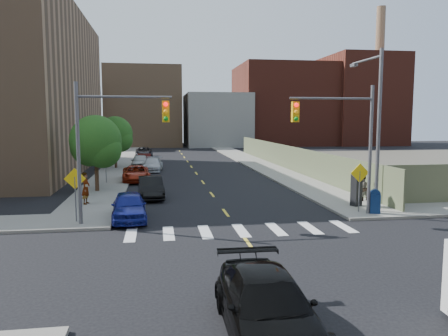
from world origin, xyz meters
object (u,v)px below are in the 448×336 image
object	(u,v)px
parked_car_black	(151,187)
parked_car_maroon	(144,160)
payphone	(356,190)
pedestrian_east	(362,188)
parked_car_silver	(152,165)
black_sedan	(267,307)
pedestrian_west	(86,188)
parked_car_red	(136,174)
parked_car_white	(140,162)
parked_car_grey	(144,152)
mailbox	(375,201)
parked_car_blue	(129,206)

from	to	relation	value
parked_car_black	parked_car_maroon	world-z (taller)	parked_car_black
payphone	pedestrian_east	size ratio (longest dim) A/B	1.15
parked_car_silver	payphone	xyz separation A→B (m)	(12.00, -20.42, 0.41)
black_sedan	pedestrian_west	xyz separation A→B (m)	(-6.78, 17.09, 0.35)
parked_car_red	parked_car_white	distance (m)	9.46
pedestrian_west	parked_car_maroon	bearing A→B (deg)	4.71
parked_car_red	parked_car_maroon	size ratio (longest dim) A/B	1.15
parked_car_grey	parked_car_black	bearing A→B (deg)	-89.72
black_sedan	mailbox	distance (m)	15.06
black_sedan	pedestrian_west	world-z (taller)	pedestrian_west
parked_car_silver	pedestrian_west	world-z (taller)	pedestrian_west
parked_car_red	parked_car_white	size ratio (longest dim) A/B	1.08
parked_car_silver	black_sedan	bearing A→B (deg)	-80.08
parked_car_blue	parked_car_maroon	world-z (taller)	parked_car_blue
parked_car_black	mailbox	xyz separation A→B (m)	(12.08, -7.25, 0.08)
parked_car_silver	pedestrian_east	xyz separation A→B (m)	(13.08, -19.01, 0.28)
mailbox	pedestrian_west	size ratio (longest dim) A/B	0.69
black_sedan	parked_car_grey	bearing A→B (deg)	95.50
parked_car_grey	parked_car_red	bearing A→B (deg)	-92.06
parked_car_grey	pedestrian_east	xyz separation A→B (m)	(14.36, -35.74, 0.26)
parked_car_grey	pedestrian_east	bearing A→B (deg)	-70.11
parked_car_white	parked_car_blue	bearing A→B (deg)	-89.77
parked_car_white	pedestrian_west	bearing A→B (deg)	-97.67
parked_car_red	parked_car_silver	bearing A→B (deg)	76.23
parked_car_blue	pedestrian_east	bearing A→B (deg)	6.49
parked_car_grey	black_sedan	xyz separation A→B (m)	(4.25, -51.22, 0.07)
parked_car_black	parked_car_grey	distance (m)	31.99
parked_car_black	payphone	distance (m)	13.08
parked_car_black	parked_car_maroon	size ratio (longest dim) A/B	1.04
parked_car_white	pedestrian_east	world-z (taller)	pedestrian_east
parked_car_silver	black_sedan	xyz separation A→B (m)	(2.97, -34.49, 0.09)
parked_car_grey	payphone	world-z (taller)	payphone
parked_car_red	parked_car_blue	bearing A→B (deg)	-92.46
parked_car_maroon	mailbox	size ratio (longest dim) A/B	3.16
pedestrian_west	parked_car_white	bearing A→B (deg)	4.87
parked_car_white	pedestrian_east	size ratio (longest dim) A/B	2.79
parked_car_black	parked_car_blue	bearing A→B (deg)	-104.04
parked_car_maroon	mailbox	world-z (taller)	mailbox
black_sedan	parked_car_maroon	bearing A→B (deg)	96.38
parked_car_white	mailbox	distance (m)	28.15
parked_car_blue	parked_car_grey	bearing A→B (deg)	86.89
parked_car_blue	pedestrian_west	size ratio (longest dim) A/B	2.26
parked_car_red	mailbox	size ratio (longest dim) A/B	3.65
parked_car_maroon	parked_car_silver	bearing A→B (deg)	-81.73
parked_car_blue	parked_car_maroon	bearing A→B (deg)	86.24
black_sedan	payphone	distance (m)	16.73
parked_car_silver	payphone	bearing A→B (deg)	-54.55
mailbox	parked_car_black	bearing A→B (deg)	166.72
black_sedan	pedestrian_west	bearing A→B (deg)	112.41
parked_car_grey	pedestrian_west	bearing A→B (deg)	-96.26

